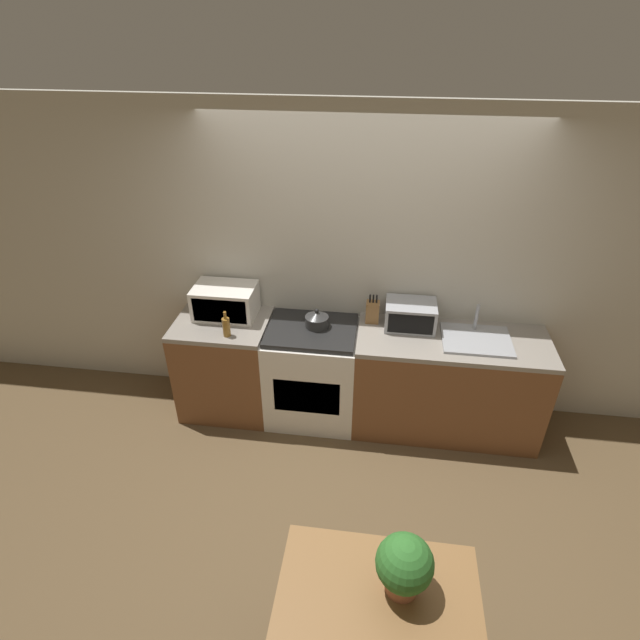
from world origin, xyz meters
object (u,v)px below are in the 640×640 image
object	(u,v)px
stove_range	(312,373)
microwave	(225,301)
toaster_oven	(410,315)
kettle	(317,319)
bottle	(226,327)
dining_table	(377,622)

from	to	relation	value
stove_range	microwave	bearing A→B (deg)	171.11
stove_range	toaster_oven	size ratio (longest dim) A/B	2.23
stove_range	kettle	size ratio (longest dim) A/B	4.71
kettle	toaster_oven	world-z (taller)	toaster_oven
bottle	dining_table	xyz separation A→B (m)	(1.27, -1.91, -0.33)
microwave	toaster_oven	size ratio (longest dim) A/B	1.26
microwave	dining_table	distance (m)	2.63
toaster_oven	dining_table	size ratio (longest dim) A/B	0.42
dining_table	stove_range	bearing A→B (deg)	106.56
kettle	toaster_oven	distance (m)	0.76
stove_range	toaster_oven	bearing A→B (deg)	10.28
bottle	toaster_oven	world-z (taller)	bottle
bottle	toaster_oven	bearing A→B (deg)	13.03
kettle	toaster_oven	bearing A→B (deg)	7.56
stove_range	toaster_oven	xyz separation A→B (m)	(0.79, 0.14, 0.56)
microwave	dining_table	world-z (taller)	microwave
microwave	bottle	size ratio (longest dim) A/B	2.34
stove_range	bottle	distance (m)	0.86
kettle	bottle	bearing A→B (deg)	-161.27
stove_range	bottle	xyz separation A→B (m)	(-0.65, -0.19, 0.54)
dining_table	toaster_oven	bearing A→B (deg)	85.85
kettle	dining_table	size ratio (longest dim) A/B	0.20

